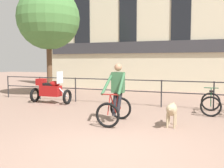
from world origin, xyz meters
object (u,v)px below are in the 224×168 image
(dog, at_px, (172,110))
(cyclist_with_bike, at_px, (116,96))
(parked_bicycle_near_lamp, at_px, (211,103))
(parked_motorcycle, at_px, (50,90))

(dog, bearing_deg, cyclist_with_bike, 178.40)
(cyclist_with_bike, distance_m, dog, 1.61)
(dog, xyz_separation_m, parked_bicycle_near_lamp, (0.95, 2.28, -0.10))
(cyclist_with_bike, bearing_deg, parked_motorcycle, 148.34)
(dog, bearing_deg, parked_motorcycle, 155.31)
(dog, height_order, parked_bicycle_near_lamp, parked_bicycle_near_lamp)
(parked_bicycle_near_lamp, bearing_deg, parked_motorcycle, -0.11)
(cyclist_with_bike, xyz_separation_m, parked_bicycle_near_lamp, (2.53, 2.31, -0.41))
(parked_motorcycle, bearing_deg, dog, -112.42)
(cyclist_with_bike, relative_size, parked_bicycle_near_lamp, 1.51)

